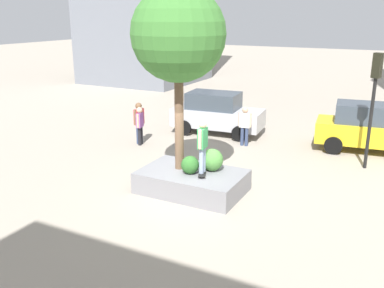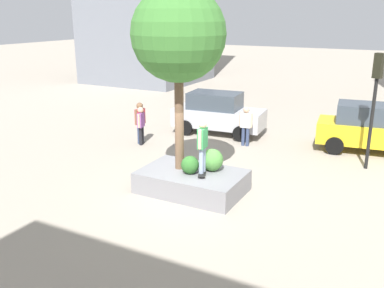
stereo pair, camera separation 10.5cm
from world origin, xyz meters
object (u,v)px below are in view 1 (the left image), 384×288
planter_ledge (192,181)px  passerby_with_bag (245,123)px  skateboarder (203,142)px  skateboard (202,173)px  taxi_cab (369,128)px  sedan_parked (217,113)px  plaza_tree (178,35)px  bystander_watching (140,123)px  traffic_light_corner (374,91)px  pedestrian_crossing (139,120)px

planter_ledge → passerby_with_bag: size_ratio=1.90×
planter_ledge → skateboarder: skateboarder is taller
planter_ledge → skateboard: skateboard is taller
taxi_cab → skateboarder: bearing=-119.7°
skateboard → sedan_parked: (-2.54, 6.68, 0.25)m
skateboard → taxi_cab: (4.02, 7.05, 0.26)m
plaza_tree → skateboard: (0.89, -0.17, -4.07)m
taxi_cab → bystander_watching: size_ratio=2.68×
traffic_light_corner → skateboarder: bearing=-130.6°
skateboarder → traffic_light_corner: 6.56m
pedestrian_crossing → bystander_watching: pedestrian_crossing is taller
pedestrian_crossing → passerby_with_bag: size_ratio=1.06×
plaza_tree → sedan_parked: bearing=104.2°
plaza_tree → skateboarder: (0.89, -0.17, -3.10)m
taxi_cab → passerby_with_bag: size_ratio=2.60×
skateboarder → sedan_parked: (-2.54, 6.68, -0.72)m
planter_ledge → passerby_with_bag: passerby_with_bag is taller
plaza_tree → bystander_watching: 6.36m
planter_ledge → plaza_tree: (-0.50, 0.09, 4.46)m
skateboarder → sedan_parked: bearing=110.9°
plaza_tree → skateboard: 4.17m
planter_ledge → bystander_watching: 5.54m
skateboarder → pedestrian_crossing: 6.11m
planter_ledge → sedan_parked: (-2.15, 6.60, 0.64)m
passerby_with_bag → skateboard: bearing=-82.8°
taxi_cab → passerby_with_bag: (-4.71, -1.61, -0.02)m
skateboard → pedestrian_crossing: bearing=142.6°
plaza_tree → traffic_light_corner: 7.23m
planter_ledge → plaza_tree: plaza_tree is taller
sedan_parked → skateboarder: bearing=-69.1°
skateboard → taxi_cab: 8.12m
traffic_light_corner → passerby_with_bag: traffic_light_corner is taller
traffic_light_corner → passerby_with_bag: (-4.90, 0.54, -1.86)m
taxi_cab → passerby_with_bag: 4.98m
skateboarder → sedan_parked: skateboarder is taller
skateboard → skateboarder: (-0.00, -0.00, 0.97)m
sedan_parked → taxi_cab: bearing=3.2°
skateboarder → passerby_with_bag: size_ratio=0.98×
pedestrian_crossing → traffic_light_corner: bearing=7.6°
planter_ledge → skateboarder: 1.42m
traffic_light_corner → pedestrian_crossing: size_ratio=2.31×
plaza_tree → sedan_parked: size_ratio=1.30×
sedan_parked → traffic_light_corner: traffic_light_corner is taller
skateboarder → sedan_parked: 7.18m
sedan_parked → pedestrian_crossing: sedan_parked is taller
traffic_light_corner → passerby_with_bag: bearing=173.7°
skateboarder → bystander_watching: size_ratio=1.01×
skateboard → traffic_light_corner: bearing=49.4°
passerby_with_bag → sedan_parked: bearing=146.4°
plaza_tree → pedestrian_crossing: bearing=138.1°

